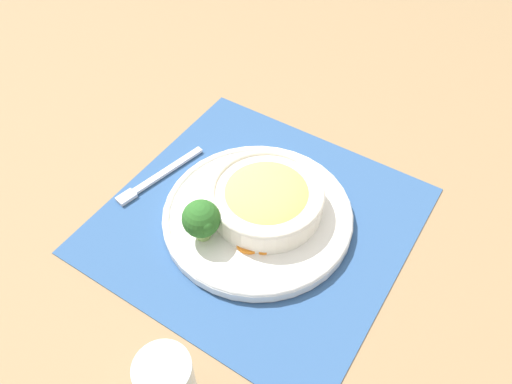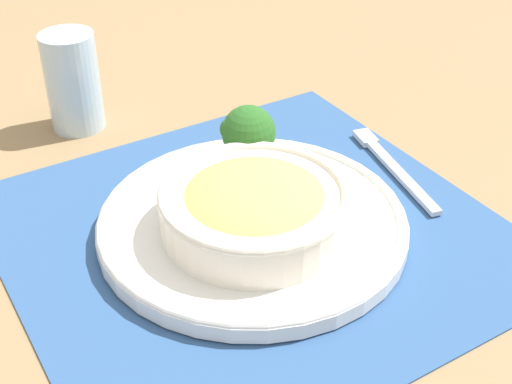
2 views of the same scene
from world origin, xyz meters
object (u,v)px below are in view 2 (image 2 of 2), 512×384
object	(u,v)px
water_glass	(74,87)
fork	(387,161)
broccoli_floret	(248,133)
bowl	(255,206)

from	to	relation	value
water_glass	fork	size ratio (longest dim) A/B	0.67
broccoli_floret	water_glass	size ratio (longest dim) A/B	0.59
broccoli_floret	bowl	bearing A→B (deg)	-113.91
broccoli_floret	water_glass	distance (m)	0.25
broccoli_floret	fork	bearing A→B (deg)	-16.07
broccoli_floret	fork	xyz separation A→B (m)	(0.16, -0.05, -0.06)
bowl	water_glass	size ratio (longest dim) A/B	1.50
bowl	fork	bearing A→B (deg)	16.05
bowl	fork	distance (m)	0.22
water_glass	fork	bearing A→B (deg)	-41.66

